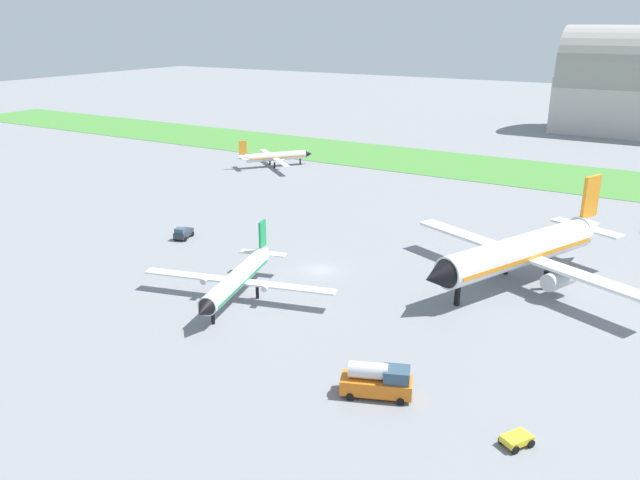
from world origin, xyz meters
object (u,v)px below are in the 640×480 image
(airplane_taxiing_turboprop, at_px, (275,156))
(pushback_tug_by_runway, at_px, (183,233))
(airplane_midfield_jet, at_px, (522,251))
(baggage_cart_near_gate, at_px, (517,439))
(airplane_foreground_turboprop, at_px, (238,278))
(fuel_truck_midfield, at_px, (378,380))

(airplane_taxiing_turboprop, xyz_separation_m, pushback_tug_by_runway, (17.26, -50.53, -1.47))
(airplane_midfield_jet, xyz_separation_m, baggage_cart_near_gate, (8.39, -34.12, -3.92))
(airplane_foreground_turboprop, relative_size, baggage_cart_near_gate, 8.33)
(airplane_taxiing_turboprop, bearing_deg, airplane_foreground_turboprop, -109.82)
(airplane_midfield_jet, xyz_separation_m, airplane_foreground_turboprop, (-28.63, -22.65, -1.76))
(baggage_cart_near_gate, distance_m, pushback_tug_by_runway, 63.78)
(baggage_cart_near_gate, relative_size, pushback_tug_by_runway, 0.74)
(baggage_cart_near_gate, bearing_deg, fuel_truck_midfield, -61.99)
(fuel_truck_midfield, bearing_deg, airplane_foreground_turboprop, 135.23)
(airplane_midfield_jet, distance_m, airplane_foreground_turboprop, 36.55)
(airplane_taxiing_turboprop, height_order, baggage_cart_near_gate, airplane_taxiing_turboprop)
(airplane_taxiing_turboprop, distance_m, airplane_foreground_turboprop, 75.13)
(fuel_truck_midfield, bearing_deg, airplane_taxiing_turboprop, 109.08)
(airplane_midfield_jet, relative_size, baggage_cart_near_gate, 11.28)
(airplane_taxiing_turboprop, height_order, pushback_tug_by_runway, airplane_taxiing_turboprop)
(airplane_midfield_jet, height_order, pushback_tug_by_runway, airplane_midfield_jet)
(airplane_foreground_turboprop, xyz_separation_m, baggage_cart_near_gate, (37.02, -11.48, -2.16))
(airplane_taxiing_turboprop, bearing_deg, fuel_truck_midfield, -100.91)
(fuel_truck_midfield, bearing_deg, baggage_cart_near_gate, -24.48)
(airplane_midfield_jet, bearing_deg, baggage_cart_near_gate, 37.82)
(fuel_truck_midfield, bearing_deg, airplane_midfield_jet, 61.43)
(airplane_foreground_turboprop, xyz_separation_m, pushback_tug_by_runway, (-21.53, 13.81, -1.82))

